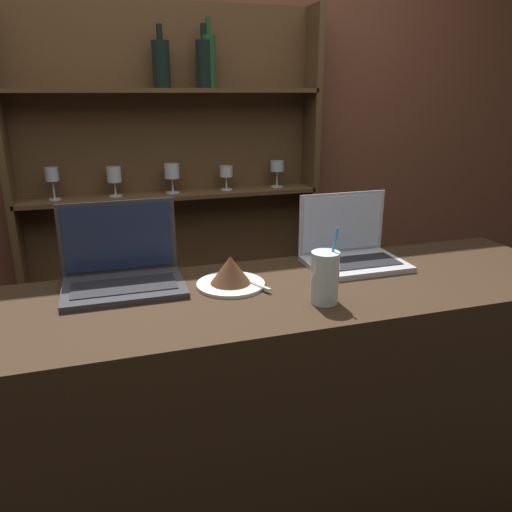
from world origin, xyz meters
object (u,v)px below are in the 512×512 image
object	(u,v)px
water_glass	(325,277)
cake_plate	(231,274)
laptop_near	(122,269)
laptop_far	(351,249)

from	to	relation	value
water_glass	cake_plate	bearing A→B (deg)	138.27
laptop_near	laptop_far	xyz separation A→B (m)	(0.74, -0.02, -0.00)
laptop_far	cake_plate	world-z (taller)	laptop_far
laptop_near	laptop_far	distance (m)	0.74
laptop_far	laptop_near	bearing A→B (deg)	178.82
laptop_near	cake_plate	xyz separation A→B (m)	(0.30, -0.10, -0.01)
laptop_near	cake_plate	size ratio (longest dim) A/B	1.70
laptop_near	water_glass	world-z (taller)	laptop_near
laptop_far	cake_plate	distance (m)	0.44
laptop_far	water_glass	bearing A→B (deg)	-129.13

